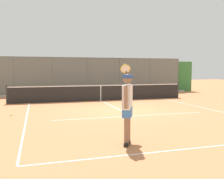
% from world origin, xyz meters
% --- Properties ---
extents(ground_plane, '(60.00, 60.00, 0.00)m').
position_xyz_m(ground_plane, '(0.00, 0.00, 0.00)').
color(ground_plane, '#C67A4C').
extents(court_line_markings, '(8.47, 9.91, 0.01)m').
position_xyz_m(court_line_markings, '(0.00, 1.91, 0.00)').
color(court_line_markings, white).
rests_on(court_line_markings, ground).
extents(fence_backdrop, '(18.92, 1.37, 2.85)m').
position_xyz_m(fence_backdrop, '(-0.00, -8.71, 1.30)').
color(fence_backdrop, slate).
rests_on(fence_backdrop, ground).
extents(tennis_net, '(10.88, 0.09, 1.07)m').
position_xyz_m(tennis_net, '(0.00, -3.84, 0.49)').
color(tennis_net, '#2D2D2D').
rests_on(tennis_net, ground).
extents(tennis_player, '(0.63, 1.41, 2.09)m').
position_xyz_m(tennis_player, '(1.59, 5.23, 1.07)').
color(tennis_player, black).
rests_on(tennis_player, ground).
extents(tennis_ball_mid_court, '(0.07, 0.07, 0.07)m').
position_xyz_m(tennis_ball_mid_court, '(4.84, 0.06, 0.03)').
color(tennis_ball_mid_court, '#D6E042').
rests_on(tennis_ball_mid_court, ground).
extents(tennis_ball_near_baseline, '(0.07, 0.07, 0.07)m').
position_xyz_m(tennis_ball_near_baseline, '(1.05, -3.11, 0.03)').
color(tennis_ball_near_baseline, '#CCDB33').
rests_on(tennis_ball_near_baseline, ground).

